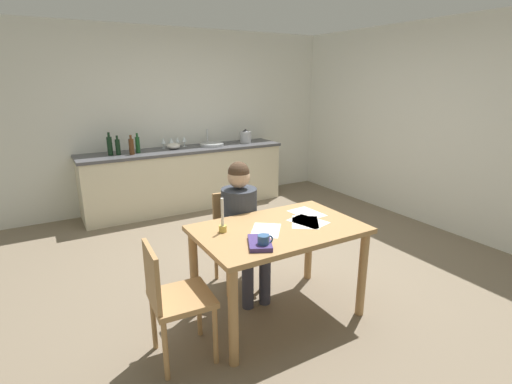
{
  "coord_description": "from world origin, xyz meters",
  "views": [
    {
      "loc": [
        -1.89,
        -3.12,
        1.89
      ],
      "look_at": [
        -0.13,
        -0.09,
        0.85
      ],
      "focal_mm": 26.92,
      "sensor_mm": 36.0,
      "label": 1
    }
  ],
  "objects_px": {
    "chair_side_empty": "(173,297)",
    "wine_glass_back_right": "(163,141)",
    "coffee_mug": "(264,241)",
    "sink_unit": "(212,144)",
    "bottle_oil": "(110,146)",
    "dining_table": "(279,241)",
    "bottle_vinegar": "(118,147)",
    "bottle_wine_red": "(131,146)",
    "wine_glass_back_left": "(171,140)",
    "wine_glass_by_kettle": "(178,140)",
    "book_magazine": "(260,243)",
    "wine_glass_near_sink": "(184,139)",
    "person_seated": "(242,220)",
    "mixing_bowl": "(174,146)",
    "candlestick": "(223,223)",
    "bottle_sauce": "(138,145)",
    "stovetop_kettle": "(246,137)",
    "chair_at_table": "(236,234)"
  },
  "relations": [
    {
      "from": "stovetop_kettle",
      "to": "wine_glass_near_sink",
      "type": "height_order",
      "value": "stovetop_kettle"
    },
    {
      "from": "book_magazine",
      "to": "bottle_oil",
      "type": "distance_m",
      "value": 3.29
    },
    {
      "from": "candlestick",
      "to": "wine_glass_near_sink",
      "type": "xyz_separation_m",
      "value": [
        0.81,
        3.05,
        0.16
      ]
    },
    {
      "from": "dining_table",
      "to": "stovetop_kettle",
      "type": "bearing_deg",
      "value": 65.77
    },
    {
      "from": "bottle_wine_red",
      "to": "wine_glass_by_kettle",
      "type": "distance_m",
      "value": 0.77
    },
    {
      "from": "sink_unit",
      "to": "candlestick",
      "type": "bearing_deg",
      "value": -112.38
    },
    {
      "from": "wine_glass_back_right",
      "to": "coffee_mug",
      "type": "bearing_deg",
      "value": -96.21
    },
    {
      "from": "coffee_mug",
      "to": "bottle_oil",
      "type": "bearing_deg",
      "value": 96.85
    },
    {
      "from": "chair_side_empty",
      "to": "coffee_mug",
      "type": "height_order",
      "value": "same"
    },
    {
      "from": "chair_side_empty",
      "to": "wine_glass_by_kettle",
      "type": "xyz_separation_m",
      "value": [
        1.2,
        3.28,
        0.52
      ]
    },
    {
      "from": "chair_side_empty",
      "to": "wine_glass_back_right",
      "type": "distance_m",
      "value": 3.46
    },
    {
      "from": "bottle_vinegar",
      "to": "wine_glass_by_kettle",
      "type": "height_order",
      "value": "bottle_vinegar"
    },
    {
      "from": "mixing_bowl",
      "to": "wine_glass_back_left",
      "type": "height_order",
      "value": "wine_glass_back_left"
    },
    {
      "from": "book_magazine",
      "to": "bottle_vinegar",
      "type": "height_order",
      "value": "bottle_vinegar"
    },
    {
      "from": "chair_side_empty",
      "to": "stovetop_kettle",
      "type": "relative_size",
      "value": 3.94
    },
    {
      "from": "bottle_sauce",
      "to": "dining_table",
      "type": "bearing_deg",
      "value": -83.64
    },
    {
      "from": "bottle_wine_red",
      "to": "mixing_bowl",
      "type": "height_order",
      "value": "bottle_wine_red"
    },
    {
      "from": "person_seated",
      "to": "sink_unit",
      "type": "height_order",
      "value": "person_seated"
    },
    {
      "from": "sink_unit",
      "to": "mixing_bowl",
      "type": "relative_size",
      "value": 1.88
    },
    {
      "from": "bottle_oil",
      "to": "bottle_wine_red",
      "type": "xyz_separation_m",
      "value": [
        0.26,
        -0.1,
        -0.02
      ]
    },
    {
      "from": "stovetop_kettle",
      "to": "wine_glass_by_kettle",
      "type": "bearing_deg",
      "value": 172.04
    },
    {
      "from": "bottle_wine_red",
      "to": "bottle_oil",
      "type": "bearing_deg",
      "value": 158.0
    },
    {
      "from": "person_seated",
      "to": "chair_side_empty",
      "type": "relative_size",
      "value": 1.38
    },
    {
      "from": "bottle_oil",
      "to": "bottle_sauce",
      "type": "height_order",
      "value": "bottle_oil"
    },
    {
      "from": "sink_unit",
      "to": "bottle_oil",
      "type": "height_order",
      "value": "bottle_oil"
    },
    {
      "from": "bottle_wine_red",
      "to": "wine_glass_back_left",
      "type": "relative_size",
      "value": 1.72
    },
    {
      "from": "wine_glass_back_left",
      "to": "bottle_vinegar",
      "type": "bearing_deg",
      "value": -167.64
    },
    {
      "from": "bottle_oil",
      "to": "wine_glass_by_kettle",
      "type": "xyz_separation_m",
      "value": [
        0.99,
        0.14,
        -0.02
      ]
    },
    {
      "from": "person_seated",
      "to": "sink_unit",
      "type": "bearing_deg",
      "value": 71.8
    },
    {
      "from": "wine_glass_near_sink",
      "to": "bottle_wine_red",
      "type": "bearing_deg",
      "value": -163.49
    },
    {
      "from": "coffee_mug",
      "to": "bottle_oil",
      "type": "height_order",
      "value": "bottle_oil"
    },
    {
      "from": "person_seated",
      "to": "mixing_bowl",
      "type": "height_order",
      "value": "person_seated"
    },
    {
      "from": "book_magazine",
      "to": "bottle_wine_red",
      "type": "relative_size",
      "value": 0.97
    },
    {
      "from": "candlestick",
      "to": "mixing_bowl",
      "type": "xyz_separation_m",
      "value": [
        0.61,
        2.94,
        0.1
      ]
    },
    {
      "from": "sink_unit",
      "to": "wine_glass_near_sink",
      "type": "height_order",
      "value": "sink_unit"
    },
    {
      "from": "chair_at_table",
      "to": "bottle_sauce",
      "type": "bearing_deg",
      "value": 97.06
    },
    {
      "from": "sink_unit",
      "to": "wine_glass_by_kettle",
      "type": "xyz_separation_m",
      "value": [
        -0.48,
        0.15,
        0.09
      ]
    },
    {
      "from": "chair_at_table",
      "to": "book_magazine",
      "type": "distance_m",
      "value": 0.95
    },
    {
      "from": "coffee_mug",
      "to": "wine_glass_back_left",
      "type": "height_order",
      "value": "wine_glass_back_left"
    },
    {
      "from": "mixing_bowl",
      "to": "bottle_sauce",
      "type": "bearing_deg",
      "value": -174.17
    },
    {
      "from": "dining_table",
      "to": "stovetop_kettle",
      "type": "height_order",
      "value": "stovetop_kettle"
    },
    {
      "from": "coffee_mug",
      "to": "bottle_oil",
      "type": "distance_m",
      "value": 3.34
    },
    {
      "from": "chair_at_table",
      "to": "mixing_bowl",
      "type": "height_order",
      "value": "mixing_bowl"
    },
    {
      "from": "person_seated",
      "to": "wine_glass_near_sink",
      "type": "height_order",
      "value": "person_seated"
    },
    {
      "from": "dining_table",
      "to": "bottle_wine_red",
      "type": "distance_m",
      "value": 2.99
    },
    {
      "from": "dining_table",
      "to": "bottle_oil",
      "type": "distance_m",
      "value": 3.14
    },
    {
      "from": "candlestick",
      "to": "sink_unit",
      "type": "height_order",
      "value": "sink_unit"
    },
    {
      "from": "dining_table",
      "to": "bottle_vinegar",
      "type": "height_order",
      "value": "bottle_vinegar"
    },
    {
      "from": "wine_glass_back_left",
      "to": "book_magazine",
      "type": "bearing_deg",
      "value": -98.23
    },
    {
      "from": "dining_table",
      "to": "bottle_oil",
      "type": "bearing_deg",
      "value": 102.92
    }
  ]
}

